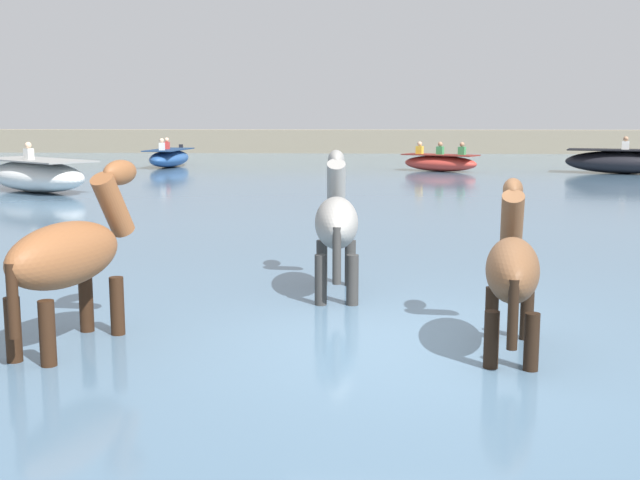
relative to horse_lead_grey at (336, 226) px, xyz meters
The scene contains 10 objects.
ground_plane 2.48m from the horse_lead_grey, 70.08° to the right, with size 120.00×120.00×0.00m, color #84755B.
water_surface 8.06m from the horse_lead_grey, 84.72° to the left, with size 90.00×90.00×0.42m, color slate.
horse_lead_grey is the anchor object (origin of this frame).
horse_trailing_chestnut 3.21m from the horse_lead_grey, 135.27° to the right, with size 0.87×1.89×2.05m.
horse_flank_bay 2.72m from the horse_lead_grey, 53.53° to the right, with size 0.66×1.75×1.89m.
boat_distant_east 24.67m from the horse_lead_grey, 108.65° to the left, with size 1.43×3.79×1.22m.
boat_distant_west 21.52m from the horse_lead_grey, 81.58° to the left, with size 3.12×2.45×1.13m.
boat_mid_channel 22.65m from the horse_lead_grey, 64.39° to the left, with size 4.45×2.72×1.37m.
boat_far_inshore 15.09m from the horse_lead_grey, 125.79° to the left, with size 4.28×3.79×1.38m.
far_shoreline 37.49m from the horse_lead_grey, 88.87° to the left, with size 80.00×2.40×1.76m, color gray.
Camera 1 is at (-0.39, -6.93, 2.46)m, focal length 43.93 mm.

